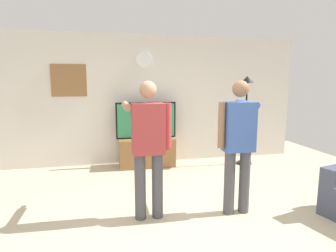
# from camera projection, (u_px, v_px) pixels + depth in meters

# --- Properties ---
(ground_plane) EXTENTS (8.40, 8.40, 0.00)m
(ground_plane) POSITION_uv_depth(u_px,v_px,m) (194.00, 227.00, 3.39)
(ground_plane) COLOR beige
(back_wall) EXTENTS (6.40, 0.10, 2.70)m
(back_wall) POSITION_uv_depth(u_px,v_px,m) (154.00, 100.00, 6.03)
(back_wall) COLOR silver
(back_wall) RESTS_ON ground_plane
(tv_stand) EXTENTS (1.13, 0.52, 0.58)m
(tv_stand) POSITION_uv_depth(u_px,v_px,m) (147.00, 152.00, 5.81)
(tv_stand) COLOR olive
(tv_stand) RESTS_ON ground_plane
(television) EXTENTS (1.23, 0.07, 0.74)m
(television) POSITION_uv_depth(u_px,v_px,m) (146.00, 120.00, 5.75)
(television) COLOR black
(television) RESTS_ON tv_stand
(wall_clock) EXTENTS (0.32, 0.03, 0.32)m
(wall_clock) POSITION_uv_depth(u_px,v_px,m) (144.00, 60.00, 5.80)
(wall_clock) COLOR white
(framed_picture) EXTENTS (0.68, 0.04, 0.63)m
(framed_picture) POSITION_uv_depth(u_px,v_px,m) (69.00, 80.00, 5.56)
(framed_picture) COLOR olive
(floor_lamp) EXTENTS (0.32, 0.32, 1.85)m
(floor_lamp) POSITION_uv_depth(u_px,v_px,m) (246.00, 102.00, 5.80)
(floor_lamp) COLOR black
(floor_lamp) RESTS_ON ground_plane
(person_standing_nearer_lamp) EXTENTS (0.58, 0.78, 1.74)m
(person_standing_nearer_lamp) POSITION_uv_depth(u_px,v_px,m) (148.00, 143.00, 3.48)
(person_standing_nearer_lamp) COLOR #4C4C51
(person_standing_nearer_lamp) RESTS_ON ground_plane
(person_standing_nearer_couch) EXTENTS (0.57, 0.78, 1.75)m
(person_standing_nearer_couch) POSITION_uv_depth(u_px,v_px,m) (238.00, 140.00, 3.63)
(person_standing_nearer_couch) COLOR #4C4C51
(person_standing_nearer_couch) RESTS_ON ground_plane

